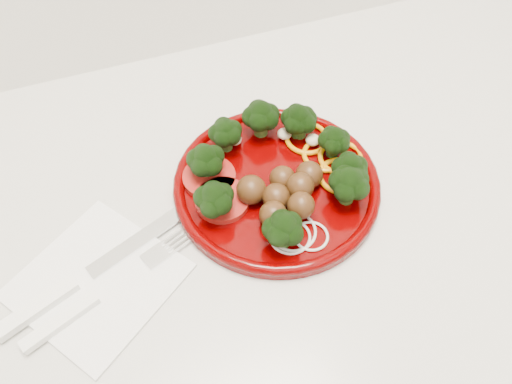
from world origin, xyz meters
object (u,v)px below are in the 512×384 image
object	(u,v)px
napkin	(98,281)
fork	(81,307)
knife	(70,286)
plate	(280,175)

from	to	relation	value
napkin	fork	size ratio (longest dim) A/B	0.79
knife	napkin	bearing A→B (deg)	-22.66
napkin	fork	world-z (taller)	fork
plate	napkin	bearing A→B (deg)	-167.11
plate	knife	world-z (taller)	plate
napkin	knife	xyz separation A→B (m)	(-0.03, 0.00, 0.01)
plate	knife	bearing A→B (deg)	-168.55
fork	knife	bearing A→B (deg)	83.00
knife	fork	size ratio (longest dim) A/B	1.13
plate	fork	world-z (taller)	plate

